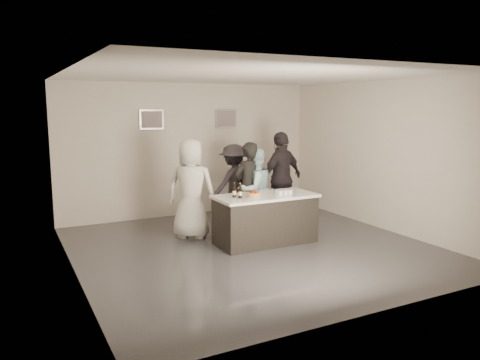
{
  "coord_description": "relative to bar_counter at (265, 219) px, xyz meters",
  "views": [
    {
      "loc": [
        -3.87,
        -7.03,
        2.5
      ],
      "look_at": [
        0.0,
        0.5,
        1.15
      ],
      "focal_mm": 35.0,
      "sensor_mm": 36.0,
      "label": 1
    }
  ],
  "objects": [
    {
      "name": "candles",
      "position": [
        -0.36,
        -0.28,
        0.45
      ],
      "size": [
        0.24,
        0.08,
        0.01
      ],
      "primitive_type": "cube",
      "color": "pink",
      "rests_on": "bar_counter"
    },
    {
      "name": "person_guest_left",
      "position": [
        -1.07,
        0.96,
        0.5
      ],
      "size": [
        1.1,
        1.03,
        1.89
      ],
      "primitive_type": "imported",
      "rotation": [
        0.0,
        0.0,
        2.51
      ],
      "color": "silver",
      "rests_on": "ground"
    },
    {
      "name": "person_main_blue",
      "position": [
        0.25,
        0.85,
        0.38
      ],
      "size": [
        0.92,
        0.78,
        1.67
      ],
      "primitive_type": "imported",
      "rotation": [
        0.0,
        0.0,
        3.34
      ],
      "color": "#B5E5EC",
      "rests_on": "ground"
    },
    {
      "name": "wall_right",
      "position": [
        2.65,
        -0.16,
        1.05
      ],
      "size": [
        0.04,
        6.0,
        3.0
      ],
      "primitive_type": "cube",
      "color": "beige",
      "rests_on": "ground"
    },
    {
      "name": "picture_right",
      "position": [
        0.55,
        2.81,
        1.75
      ],
      "size": [
        0.54,
        0.04,
        0.44
      ],
      "primitive_type": "cube",
      "color": "#B2B2B7",
      "rests_on": "wall_back"
    },
    {
      "name": "picture_left",
      "position": [
        -1.25,
        2.81,
        1.75
      ],
      "size": [
        0.54,
        0.04,
        0.44
      ],
      "primitive_type": "cube",
      "color": "#B2B2B7",
      "rests_on": "wall_back"
    },
    {
      "name": "beer_bottle_a",
      "position": [
        -0.61,
        0.04,
        0.58
      ],
      "size": [
        0.07,
        0.07,
        0.26
      ],
      "primitive_type": "cylinder",
      "color": "black",
      "rests_on": "bar_counter"
    },
    {
      "name": "wall_back",
      "position": [
        -0.35,
        2.84,
        1.05
      ],
      "size": [
        6.0,
        0.04,
        3.0
      ],
      "primitive_type": "cube",
      "color": "beige",
      "rests_on": "ground"
    },
    {
      "name": "tumbler_cluster",
      "position": [
        0.34,
        -0.07,
        0.49
      ],
      "size": [
        0.3,
        0.19,
        0.08
      ],
      "primitive_type": "cube",
      "color": "orange",
      "rests_on": "bar_counter"
    },
    {
      "name": "beer_bottle_b",
      "position": [
        -0.55,
        -0.07,
        0.58
      ],
      "size": [
        0.07,
        0.07,
        0.26
      ],
      "primitive_type": "cylinder",
      "color": "black",
      "rests_on": "bar_counter"
    },
    {
      "name": "ceiling",
      "position": [
        -0.35,
        -0.16,
        2.55
      ],
      "size": [
        6.0,
        6.0,
        0.0
      ],
      "primitive_type": "plane",
      "rotation": [
        3.14,
        0.0,
        0.0
      ],
      "color": "white"
    },
    {
      "name": "person_guest_right",
      "position": [
        1.04,
        1.1,
        0.53
      ],
      "size": [
        1.24,
        0.8,
        1.96
      ],
      "primitive_type": "imported",
      "rotation": [
        0.0,
        0.0,
        3.45
      ],
      "color": "#272228",
      "rests_on": "ground"
    },
    {
      "name": "floor",
      "position": [
        -0.35,
        -0.16,
        -0.45
      ],
      "size": [
        6.0,
        6.0,
        0.0
      ],
      "primitive_type": "plane",
      "color": "#3D3D42",
      "rests_on": "ground"
    },
    {
      "name": "person_guest_back",
      "position": [
        0.23,
        1.75,
        0.39
      ],
      "size": [
        1.21,
        0.88,
        1.68
      ],
      "primitive_type": "imported",
      "rotation": [
        0.0,
        0.0,
        3.4
      ],
      "color": "#322D35",
      "rests_on": "ground"
    },
    {
      "name": "bar_counter",
      "position": [
        0.0,
        0.0,
        0.0
      ],
      "size": [
        1.86,
        0.86,
        0.9
      ],
      "primitive_type": "cube",
      "color": "white",
      "rests_on": "ground"
    },
    {
      "name": "wall_front",
      "position": [
        -0.35,
        -3.16,
        1.05
      ],
      "size": [
        6.0,
        0.04,
        3.0
      ],
      "primitive_type": "cube",
      "color": "beige",
      "rests_on": "ground"
    },
    {
      "name": "cake",
      "position": [
        -0.29,
        -0.1,
        0.49
      ],
      "size": [
        0.25,
        0.25,
        0.08
      ],
      "primitive_type": "cylinder",
      "color": "orange",
      "rests_on": "bar_counter"
    },
    {
      "name": "person_main_black",
      "position": [
        0.09,
        0.83,
        0.45
      ],
      "size": [
        0.72,
        0.54,
        1.8
      ],
      "primitive_type": "imported",
      "rotation": [
        0.0,
        0.0,
        3.33
      ],
      "color": "black",
      "rests_on": "ground"
    },
    {
      "name": "wall_left",
      "position": [
        -3.35,
        -0.16,
        1.05
      ],
      "size": [
        0.04,
        6.0,
        3.0
      ],
      "primitive_type": "cube",
      "color": "beige",
      "rests_on": "ground"
    }
  ]
}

